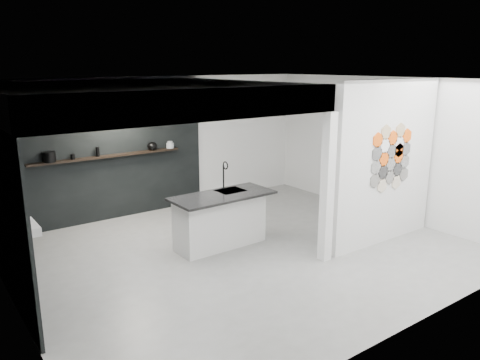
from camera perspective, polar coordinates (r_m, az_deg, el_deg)
The scene contains 16 objects.
floor at distance 7.90m, azimuth 0.70°, elevation -8.69°, with size 7.00×6.00×0.01m, color slate.
partition_panel at distance 8.34m, azimuth 17.33°, elevation 2.00°, with size 2.45×0.15×2.80m, color silver.
bay_clad_back at distance 9.51m, azimuth -16.52°, elevation 2.08°, with size 4.40×0.04×2.35m, color black.
bulkhead at distance 7.51m, azimuth -12.04°, elevation 9.94°, with size 4.40×4.00×0.40m, color silver.
corner_column at distance 7.33m, azimuth 10.59°, elevation -0.99°, with size 0.16×0.16×2.35m, color silver.
fascia_beam at distance 5.82m, azimuth -4.13°, elevation 9.12°, with size 4.40×0.16×0.40m, color silver.
wall_basin at distance 7.08m, azimuth -25.14°, elevation -5.41°, with size 0.40×0.60×0.12m, color silver.
display_shelf at distance 9.42m, azimuth -15.79°, elevation 2.80°, with size 3.00×0.15×0.04m, color black.
kitchen_island at distance 7.97m, azimuth -2.42°, elevation -4.78°, with size 1.77×0.80×1.41m.
stockpot at distance 9.09m, azimuth -22.24°, elevation 2.63°, with size 0.23×0.23×0.19m, color black.
kettle at distance 9.76m, azimuth -10.66°, elevation 4.09°, with size 0.20×0.20×0.17m, color black.
glass_bowl at distance 9.95m, azimuth -8.52°, elevation 4.19°, with size 0.16×0.16×0.11m, color gray.
glass_vase at distance 9.94m, azimuth -8.52°, elevation 4.29°, with size 0.11×0.11×0.15m, color gray.
bottle_dark at distance 9.34m, azimuth -16.96°, elevation 3.31°, with size 0.07×0.07×0.18m, color black.
utensil_cup at distance 9.21m, azimuth -19.72°, elevation 2.69°, with size 0.08×0.08×0.10m, color black.
hex_tile_cluster at distance 8.30m, azimuth 17.99°, elevation 2.63°, with size 1.04×0.02×1.16m.
Camera 1 is at (-4.37, -5.84, 3.04)m, focal length 35.00 mm.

